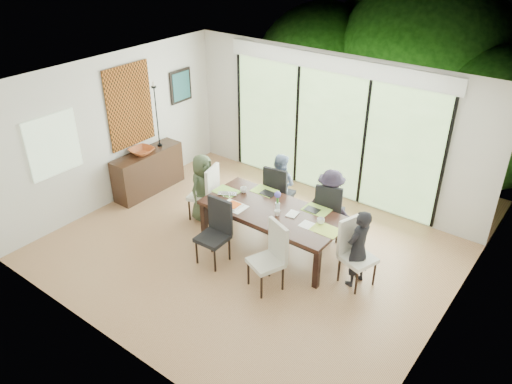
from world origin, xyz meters
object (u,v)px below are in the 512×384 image
Objects in this scene: chair_far_right at (330,208)px; vase at (277,206)px; table_top at (273,211)px; cup_b at (277,213)px; chair_far_left at (280,190)px; person_far_right at (330,204)px; person_far_left at (279,186)px; person_right_end at (358,248)px; sideboard at (148,172)px; cup_a at (244,190)px; cup_c at (321,221)px; person_left_end at (203,187)px; bowl at (142,151)px; chair_left_end at (202,192)px; chair_near_left at (212,234)px; laptop at (227,195)px; chair_right_end at (359,254)px; chair_near_right at (266,258)px.

chair_far_right is 9.17× the size of vase.
table_top is 24.00× the size of cup_b.
chair_far_left is 0.85× the size of person_far_right.
person_far_left is 10.75× the size of vase.
cup_b is at bearing 72.27° from person_far_right.
person_right_end is 2.10m from person_far_left.
chair_far_left reaches higher than sideboard.
cup_a is 1.00× the size of cup_c.
person_left_end is at bearing 30.35° from chair_far_left.
sideboard is 3.36× the size of bowl.
chair_left_end is 2.22m from chair_far_right.
cup_a is at bearing 167.91° from table_top.
chair_near_left reaches higher than vase.
chair_far_right is 0.85× the size of person_far_right.
person_left_end is at bearing 139.63° from laptop.
chair_right_end is 1.33m from chair_near_right.
person_far_left is 1.45m from cup_c.
chair_left_end is at bearing 87.42° from person_left_end.
vase is 0.97× the size of cup_c.
vase is at bearing 112.83° from chair_far_left.
bowl is (-3.49, 0.86, 0.36)m from chair_near_right.
cup_b is at bearing 112.71° from chair_right_end.
chair_left_end reaches higher than sideboard.
cup_b is (0.15, -0.10, 0.07)m from table_top.
chair_right_end is 11.00× the size of cup_b.
chair_far_left is 2.71m from bowl.
bowl is (-2.14, 0.09, 0.16)m from laptop.
chair_left_end is 3.00m from chair_right_end.
chair_right_end is 2.98m from person_left_end.
chair_right_end is at bearing -1.17° from sideboard.
cup_b is at bearing -33.69° from table_top.
chair_far_right reaches higher than table_top.
vase is at bearing 62.89° from person_far_right.
person_left_end is (-1.98, 0.87, 0.09)m from chair_near_right.
chair_far_right is at bearing 170.74° from person_far_left.
bowl reaches higher than cup_c.
person_right_end and person_far_right have the same top height.
chair_near_left is at bearing -119.89° from table_top.
chair_far_left is at bearing 122.28° from cup_b.
sideboard is at bearing 5.79° from person_far_left.
vase is at bearing -0.79° from sideboard.
chair_left_end is 2.21m from person_far_right.
laptop is at bearing -173.09° from cup_c.
laptop is (-2.33, -0.10, 0.11)m from person_right_end.
chair_near_right is 3.61m from bowl.
person_far_left is 1.00× the size of person_far_right.
chair_right_end is 0.85× the size of person_right_end.
person_right_end is 12.90× the size of cup_b.
person_right_end is 4.48m from sideboard.
sideboard is (-1.49, 0.09, -0.10)m from chair_left_end.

